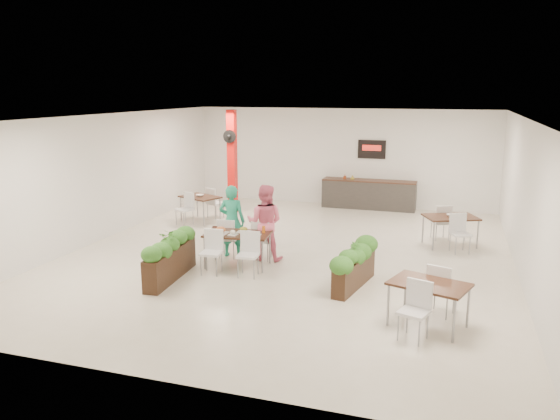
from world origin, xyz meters
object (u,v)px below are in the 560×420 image
(diner_man, at_px, (232,221))
(service_counter, at_px, (369,194))
(main_table, at_px, (237,238))
(diner_woman, at_px, (265,222))
(side_table_b, at_px, (450,221))
(planter_right, at_px, (354,263))
(side_table_a, at_px, (200,200))
(planter_left, at_px, (170,254))
(side_table_c, at_px, (429,290))
(red_column, at_px, (232,161))

(diner_man, bearing_deg, service_counter, -115.16)
(main_table, bearing_deg, diner_woman, 58.03)
(main_table, height_order, side_table_b, same)
(diner_man, xyz_separation_m, planter_right, (3.06, -1.15, -0.36))
(side_table_a, bearing_deg, diner_man, -29.43)
(diner_man, bearing_deg, planter_right, 153.92)
(planter_left, height_order, side_table_c, planter_left)
(side_table_b, relative_size, side_table_c, 0.99)
(planter_left, xyz_separation_m, planter_right, (3.66, 0.68, -0.04))
(main_table, xyz_separation_m, planter_right, (2.67, -0.50, -0.15))
(red_column, height_order, planter_left, red_column)
(red_column, height_order, diner_man, red_column)
(red_column, height_order, diner_woman, red_column)
(diner_man, distance_m, planter_left, 1.95)
(side_table_b, bearing_deg, side_table_a, 152.47)
(planter_left, bearing_deg, diner_man, 71.74)
(main_table, xyz_separation_m, side_table_b, (4.41, 3.10, -0.00))
(diner_woman, height_order, planter_right, diner_woman)
(main_table, distance_m, diner_woman, 0.81)
(planter_right, distance_m, side_table_b, 4.00)
(red_column, distance_m, main_table, 5.52)
(service_counter, height_order, planter_right, service_counter)
(diner_woman, height_order, side_table_c, diner_woman)
(diner_woman, xyz_separation_m, side_table_a, (-3.02, 2.90, -0.24))
(side_table_a, relative_size, side_table_c, 0.99)
(side_table_b, height_order, side_table_c, same)
(planter_left, relative_size, side_table_b, 1.22)
(red_column, bearing_deg, side_table_b, -15.86)
(diner_man, bearing_deg, red_column, -73.02)
(side_table_c, bearing_deg, diner_woman, 163.36)
(red_column, xyz_separation_m, side_table_b, (6.58, -1.87, -1.01))
(service_counter, bearing_deg, side_table_b, -55.34)
(side_table_b, xyz_separation_m, side_table_c, (-0.27, -5.06, -0.01))
(service_counter, distance_m, planter_right, 7.38)
(service_counter, bearing_deg, diner_man, -109.74)
(red_column, bearing_deg, service_counter, 25.00)
(planter_right, relative_size, side_table_c, 1.04)
(main_table, xyz_separation_m, planter_left, (-0.99, -1.17, -0.12))
(red_column, xyz_separation_m, side_table_a, (-0.44, -1.42, -1.02))
(diner_woman, distance_m, side_table_a, 4.20)
(side_table_c, bearing_deg, planter_right, 153.64)
(side_table_a, bearing_deg, planter_left, -48.01)
(red_column, bearing_deg, planter_left, -79.17)
(main_table, bearing_deg, planter_right, -10.57)
(diner_man, distance_m, diner_woman, 0.80)
(planter_left, bearing_deg, side_table_a, 108.89)
(diner_man, relative_size, side_table_a, 1.02)
(red_column, relative_size, planter_left, 1.59)
(planter_right, height_order, side_table_a, side_table_a)
(planter_right, bearing_deg, diner_woman, 152.95)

